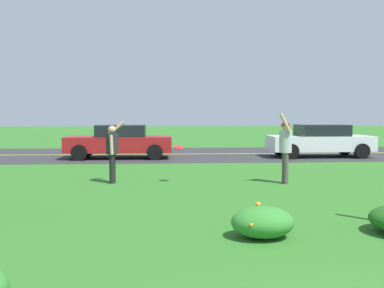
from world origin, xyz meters
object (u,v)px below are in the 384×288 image
at_px(person_catcher_red_cap_gray_shirt, 285,146).
at_px(car_white_center_left, 320,140).
at_px(car_red_center_right, 120,141).
at_px(frisbee_red, 179,147).
at_px(person_thrower_dark_shirt, 112,149).

relative_size(person_catcher_red_cap_gray_shirt, car_white_center_left, 0.43).
xyz_separation_m(person_catcher_red_cap_gray_shirt, car_red_center_right, (-5.22, 7.22, -0.28)).
relative_size(frisbee_red, car_red_center_right, 0.06).
bearing_deg(person_catcher_red_cap_gray_shirt, car_white_center_left, 63.10).
relative_size(person_catcher_red_cap_gray_shirt, frisbee_red, 6.63).
xyz_separation_m(person_catcher_red_cap_gray_shirt, car_white_center_left, (3.66, 7.22, -0.28)).
relative_size(person_thrower_dark_shirt, frisbee_red, 5.88).
distance_m(person_catcher_red_cap_gray_shirt, car_white_center_left, 8.10).
height_order(person_thrower_dark_shirt, car_red_center_right, person_thrower_dark_shirt).
height_order(frisbee_red, car_white_center_left, car_white_center_left).
bearing_deg(car_red_center_right, person_thrower_dark_shirt, -86.06).
xyz_separation_m(person_thrower_dark_shirt, person_catcher_red_cap_gray_shirt, (4.75, -0.38, 0.07)).
distance_m(person_thrower_dark_shirt, person_catcher_red_cap_gray_shirt, 4.76).
distance_m(car_white_center_left, car_red_center_right, 8.88).
bearing_deg(car_red_center_right, car_white_center_left, 0.00).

